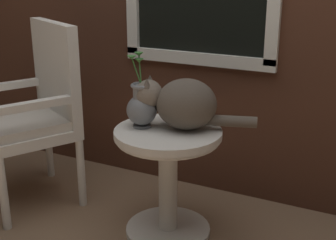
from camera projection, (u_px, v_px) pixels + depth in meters
name	position (u px, v px, depth m)	size (l,w,h in m)	color
wicker_side_table	(168.00, 165.00, 2.31)	(0.53, 0.53, 0.57)	silver
wicker_chair	(36.00, 108.00, 2.64)	(0.69, 0.67, 1.03)	silver
cat	(183.00, 103.00, 2.23)	(0.57, 0.32, 0.25)	brown
pewter_vase_with_ivy	(142.00, 106.00, 2.26)	(0.15, 0.15, 0.36)	slate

